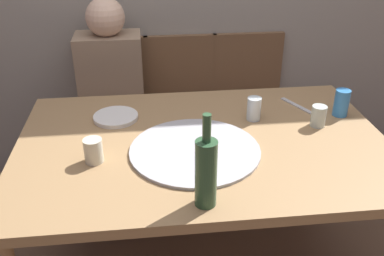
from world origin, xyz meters
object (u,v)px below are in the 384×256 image
object	(u,v)px
pizza_tray	(195,150)
tumbler_far	(93,151)
plate_stack	(116,117)
table_knife	(298,106)
wine_glass	(254,109)
chair_left	(115,106)
soda_can	(341,103)
dining_table	(203,157)
chair_middle	(183,103)
chair_right	(249,99)
wine_bottle	(206,171)
tumbler_near	(318,116)
guest_in_sweater	(111,97)

from	to	relation	value
pizza_tray	tumbler_far	bearing A→B (deg)	-176.05
plate_stack	table_knife	size ratio (longest dim) A/B	0.90
wine_glass	chair_left	world-z (taller)	chair_left
soda_can	plate_stack	bearing A→B (deg)	175.68
dining_table	tumbler_far	distance (m)	0.45
soda_can	table_knife	bearing A→B (deg)	146.94
table_knife	wine_glass	bearing A→B (deg)	86.80
chair_middle	table_knife	bearing A→B (deg)	127.45
wine_glass	soda_can	world-z (taller)	soda_can
chair_right	wine_bottle	bearing A→B (deg)	70.18
tumbler_near	plate_stack	world-z (taller)	tumbler_near
tumbler_far	soda_can	xyz separation A→B (m)	(1.07, 0.26, 0.01)
chair_left	plate_stack	bearing A→B (deg)	94.78
wine_glass	plate_stack	world-z (taller)	wine_glass
soda_can	guest_in_sweater	bearing A→B (deg)	151.11
tumbler_near	soda_can	world-z (taller)	soda_can
plate_stack	table_knife	bearing A→B (deg)	1.78
wine_bottle	wine_glass	world-z (taller)	wine_bottle
guest_in_sweater	table_knife	bearing A→B (deg)	151.87
tumbler_far	wine_glass	size ratio (longest dim) A/B	0.90
wine_bottle	table_knife	bearing A→B (deg)	51.00
chair_right	guest_in_sweater	xyz separation A→B (m)	(-0.83, -0.15, 0.13)
table_knife	plate_stack	bearing A→B (deg)	66.15
dining_table	wine_glass	distance (m)	0.32
dining_table	plate_stack	size ratio (longest dim) A/B	7.61
tumbler_near	table_knife	bearing A→B (deg)	95.75
table_knife	chair_left	bearing A→B (deg)	29.28
tumbler_far	guest_in_sweater	xyz separation A→B (m)	(0.01, 0.85, -0.16)
tumbler_near	chair_left	world-z (taller)	chair_left
plate_stack	table_knife	distance (m)	0.85
tumbler_far	wine_glass	xyz separation A→B (m)	(0.67, 0.27, 0.01)
tumbler_near	chair_left	distance (m)	1.27
dining_table	tumbler_near	bearing A→B (deg)	8.04
soda_can	table_knife	world-z (taller)	soda_can
soda_can	tumbler_near	bearing A→B (deg)	-147.72
soda_can	chair_right	bearing A→B (deg)	107.05
soda_can	dining_table	bearing A→B (deg)	-166.18
soda_can	wine_bottle	bearing A→B (deg)	-141.07
wine_bottle	chair_left	size ratio (longest dim) A/B	0.36
chair_right	dining_table	bearing A→B (deg)	64.89
dining_table	wine_bottle	world-z (taller)	wine_bottle
wine_bottle	chair_right	bearing A→B (deg)	70.18
pizza_tray	guest_in_sweater	bearing A→B (deg)	114.28
tumbler_far	soda_can	bearing A→B (deg)	13.92
chair_middle	guest_in_sweater	distance (m)	0.46
wine_bottle	plate_stack	bearing A→B (deg)	116.10
dining_table	soda_can	distance (m)	0.68
wine_glass	soda_can	distance (m)	0.40
pizza_tray	plate_stack	world-z (taller)	plate_stack
tumbler_far	table_knife	bearing A→B (deg)	21.93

